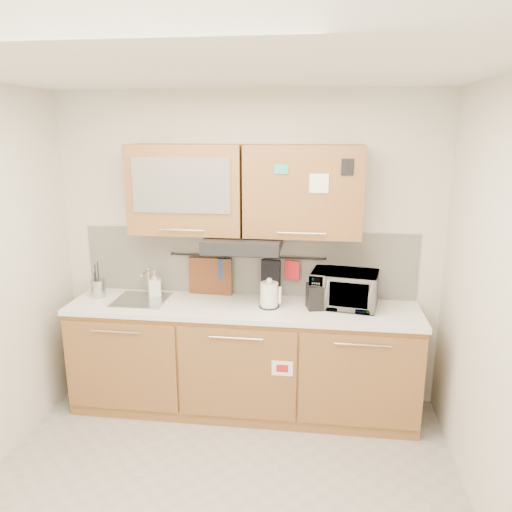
# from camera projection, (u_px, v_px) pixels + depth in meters

# --- Properties ---
(floor) EXTENTS (3.20, 3.20, 0.00)m
(floor) POSITION_uv_depth(u_px,v_px,m) (214.00, 511.00, 3.09)
(floor) COLOR #9E9993
(floor) RESTS_ON ground
(ceiling) EXTENTS (3.20, 3.20, 0.00)m
(ceiling) POSITION_uv_depth(u_px,v_px,m) (202.00, 66.00, 2.44)
(ceiling) COLOR white
(ceiling) RESTS_ON wall_back
(wall_back) EXTENTS (3.20, 0.00, 3.20)m
(wall_back) POSITION_uv_depth(u_px,v_px,m) (248.00, 250.00, 4.20)
(wall_back) COLOR silver
(wall_back) RESTS_ON ground
(base_cabinet) EXTENTS (2.80, 0.64, 0.88)m
(base_cabinet) POSITION_uv_depth(u_px,v_px,m) (243.00, 364.00, 4.13)
(base_cabinet) COLOR #AC703D
(base_cabinet) RESTS_ON floor
(countertop) EXTENTS (2.82, 0.62, 0.04)m
(countertop) POSITION_uv_depth(u_px,v_px,m) (242.00, 308.00, 4.01)
(countertop) COLOR white
(countertop) RESTS_ON base_cabinet
(backsplash) EXTENTS (2.80, 0.02, 0.56)m
(backsplash) POSITION_uv_depth(u_px,v_px,m) (248.00, 262.00, 4.22)
(backsplash) COLOR silver
(backsplash) RESTS_ON countertop
(upper_cabinets) EXTENTS (1.82, 0.37, 0.70)m
(upper_cabinets) POSITION_uv_depth(u_px,v_px,m) (244.00, 190.00, 3.90)
(upper_cabinets) COLOR #AC703D
(upper_cabinets) RESTS_ON wall_back
(range_hood) EXTENTS (0.60, 0.46, 0.10)m
(range_hood) POSITION_uv_depth(u_px,v_px,m) (243.00, 243.00, 3.93)
(range_hood) COLOR black
(range_hood) RESTS_ON upper_cabinets
(sink) EXTENTS (0.42, 0.40, 0.26)m
(sink) POSITION_uv_depth(u_px,v_px,m) (142.00, 300.00, 4.12)
(sink) COLOR silver
(sink) RESTS_ON countertop
(utensil_rail) EXTENTS (1.30, 0.02, 0.02)m
(utensil_rail) POSITION_uv_depth(u_px,v_px,m) (247.00, 257.00, 4.17)
(utensil_rail) COLOR black
(utensil_rail) RESTS_ON backsplash
(utensil_crock) EXTENTS (0.16, 0.16, 0.30)m
(utensil_crock) POSITION_uv_depth(u_px,v_px,m) (98.00, 288.00, 4.19)
(utensil_crock) COLOR #ABAAAF
(utensil_crock) RESTS_ON countertop
(kettle) EXTENTS (0.18, 0.16, 0.25)m
(kettle) POSITION_uv_depth(u_px,v_px,m) (269.00, 296.00, 3.94)
(kettle) COLOR white
(kettle) RESTS_ON countertop
(toaster) EXTENTS (0.29, 0.21, 0.20)m
(toaster) POSITION_uv_depth(u_px,v_px,m) (323.00, 296.00, 3.92)
(toaster) COLOR black
(toaster) RESTS_ON countertop
(microwave) EXTENTS (0.56, 0.43, 0.28)m
(microwave) POSITION_uv_depth(u_px,v_px,m) (344.00, 289.00, 3.96)
(microwave) COLOR #999999
(microwave) RESTS_ON countertop
(soap_bottle) EXTENTS (0.12, 0.12, 0.22)m
(soap_bottle) POSITION_uv_depth(u_px,v_px,m) (155.00, 284.00, 4.21)
(soap_bottle) COLOR #999999
(soap_bottle) RESTS_ON countertop
(cutting_board) EXTENTS (0.37, 0.05, 0.46)m
(cutting_board) POSITION_uv_depth(u_px,v_px,m) (211.00, 284.00, 4.25)
(cutting_board) COLOR brown
(cutting_board) RESTS_ON utensil_rail
(oven_mitt) EXTENTS (0.11, 0.06, 0.18)m
(oven_mitt) POSITION_uv_depth(u_px,v_px,m) (225.00, 269.00, 4.20)
(oven_mitt) COLOR navy
(oven_mitt) RESTS_ON utensil_rail
(dark_pouch) EXTENTS (0.16, 0.08, 0.25)m
(dark_pouch) POSITION_uv_depth(u_px,v_px,m) (271.00, 275.00, 4.16)
(dark_pouch) COLOR black
(dark_pouch) RESTS_ON utensil_rail
(pot_holder) EXTENTS (0.13, 0.06, 0.16)m
(pot_holder) POSITION_uv_depth(u_px,v_px,m) (292.00, 270.00, 4.13)
(pot_holder) COLOR red
(pot_holder) RESTS_ON utensil_rail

